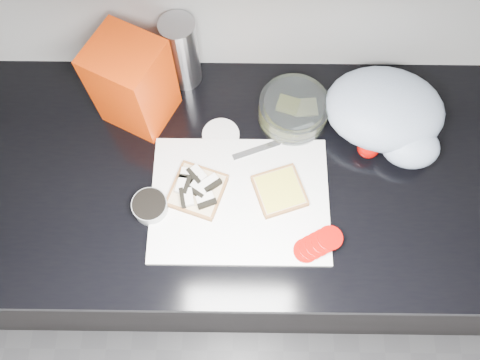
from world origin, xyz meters
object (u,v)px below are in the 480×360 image
Objects in this scene: bread_bag at (133,84)px; glass_bowl at (293,111)px; cutting_board at (240,200)px; steel_canister at (181,53)px.

glass_bowl is at bearing 23.50° from bread_bag.
cutting_board is at bearing -119.99° from glass_bowl.
steel_canister is (-0.27, 0.12, 0.06)m from glass_bowl.
glass_bowl is at bearing -23.63° from steel_canister.
cutting_board is at bearing -17.59° from bread_bag.
bread_bag reaches higher than cutting_board.
glass_bowl is 0.38m from bread_bag.
cutting_board is at bearing -66.95° from steel_canister.
glass_bowl is at bearing 60.01° from cutting_board.
bread_bag is (-0.37, 0.02, 0.08)m from glass_bowl.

